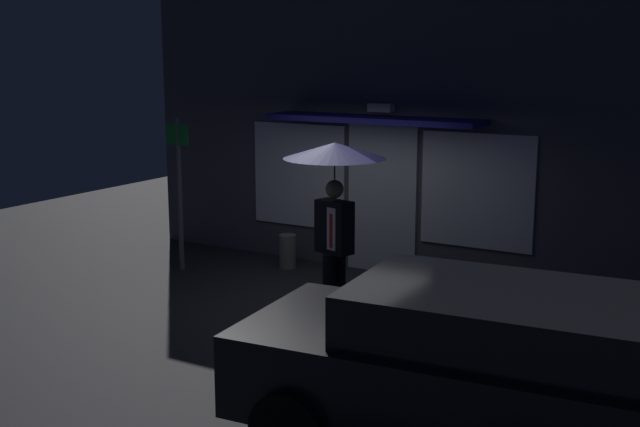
{
  "coord_description": "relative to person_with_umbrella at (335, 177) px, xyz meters",
  "views": [
    {
      "loc": [
        5.12,
        -8.35,
        3.24
      ],
      "look_at": [
        0.2,
        0.02,
        1.28
      ],
      "focal_mm": 45.21,
      "sensor_mm": 36.0,
      "label": 1
    }
  ],
  "objects": [
    {
      "name": "street_sign_post",
      "position": [
        -3.04,
        0.71,
        -0.45
      ],
      "size": [
        0.4,
        0.07,
        2.3
      ],
      "color": "#595B60",
      "rests_on": "ground"
    },
    {
      "name": "building_facade",
      "position": [
        -0.41,
        2.31,
        0.3
      ],
      "size": [
        8.29,
        1.0,
        4.14
      ],
      "color": "#4C4C56",
      "rests_on": "ground"
    },
    {
      "name": "ground_plane",
      "position": [
        -0.41,
        -0.02,
        -1.75
      ],
      "size": [
        18.0,
        18.0,
        0.0
      ],
      "primitive_type": "plane",
      "color": "#26262B"
    },
    {
      "name": "parked_car",
      "position": [
        2.92,
        -2.44,
        -1.02
      ],
      "size": [
        4.47,
        2.23,
        1.41
      ],
      "rotation": [
        0.0,
        0.0,
        0.08
      ],
      "color": "black",
      "rests_on": "ground"
    },
    {
      "name": "sidewalk_bollard",
      "position": [
        -1.72,
        1.61,
        -1.49
      ],
      "size": [
        0.26,
        0.26,
        0.52
      ],
      "primitive_type": "cylinder",
      "color": "slate",
      "rests_on": "ground"
    },
    {
      "name": "person_with_umbrella",
      "position": [
        0.0,
        0.0,
        0.0
      ],
      "size": [
        1.25,
        1.25,
        2.17
      ],
      "rotation": [
        0.0,
        0.0,
        -0.25
      ],
      "color": "black",
      "rests_on": "ground"
    }
  ]
}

